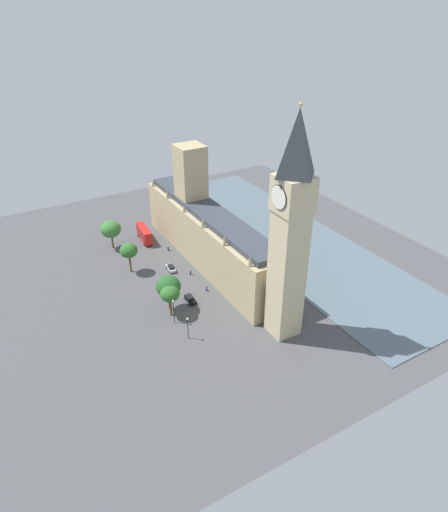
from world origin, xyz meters
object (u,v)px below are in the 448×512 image
(car_silver_opposite_hall, at_px, (171,268))
(pedestrian_leading, at_px, (168,249))
(street_lamp_slot_10, at_px, (188,324))
(double_decker_bus_kerbside, at_px, (144,233))
(pedestrian_midblock, at_px, (207,289))
(pedestrian_under_trees, at_px, (190,273))
(parliament_building, at_px, (208,232))
(street_lamp_slot_11, at_px, (174,307))
(plane_tree_near_tower, at_px, (168,286))
(clock_tower, at_px, (290,228))
(plane_tree_far_end, at_px, (170,294))
(plane_tree_by_river_gate, at_px, (129,251))
(car_black_corner, at_px, (190,299))
(plane_tree_trailing, at_px, (111,229))

(car_silver_opposite_hall, height_order, pedestrian_leading, car_silver_opposite_hall)
(car_silver_opposite_hall, distance_m, street_lamp_slot_10, 32.24)
(double_decker_bus_kerbside, relative_size, pedestrian_midblock, 6.50)
(pedestrian_under_trees, bearing_deg, street_lamp_slot_10, 44.32)
(parliament_building, xyz_separation_m, street_lamp_slot_11, (22.70, 23.85, -4.90))
(plane_tree_near_tower, relative_size, street_lamp_slot_10, 1.62)
(parliament_building, distance_m, double_decker_bus_kerbside, 26.36)
(parliament_building, distance_m, clock_tower, 44.30)
(plane_tree_far_end, distance_m, plane_tree_by_river_gate, 25.88)
(plane_tree_by_river_gate, height_order, street_lamp_slot_11, plane_tree_by_river_gate)
(plane_tree_near_tower, xyz_separation_m, street_lamp_slot_11, (1.41, 5.94, -2.31))
(car_silver_opposite_hall, distance_m, plane_tree_by_river_gate, 13.62)
(car_black_corner, bearing_deg, double_decker_bus_kerbside, -90.14)
(plane_tree_near_tower, xyz_separation_m, street_lamp_slot_10, (1.03, 13.13, -2.86))
(pedestrian_midblock, xyz_separation_m, street_lamp_slot_11, (13.89, 8.51, 4.11))
(car_black_corner, xyz_separation_m, pedestrian_under_trees, (-6.21, -12.26, -0.19))
(pedestrian_under_trees, bearing_deg, car_silver_opposite_hall, -69.43)
(car_black_corner, distance_m, street_lamp_slot_11, 10.49)
(plane_tree_near_tower, bearing_deg, car_silver_opposite_hall, -115.15)
(plane_tree_trailing, xyz_separation_m, plane_tree_by_river_gate, (0.03, 17.08, 0.37))
(plane_tree_trailing, bearing_deg, pedestrian_midblock, 111.61)
(parliament_building, relative_size, street_lamp_slot_10, 10.98)
(pedestrian_midblock, bearing_deg, street_lamp_slot_10, 96.75)
(plane_tree_trailing, height_order, plane_tree_near_tower, plane_tree_near_tower)
(car_silver_opposite_hall, height_order, plane_tree_by_river_gate, plane_tree_by_river_gate)
(plane_tree_near_tower, bearing_deg, plane_tree_by_river_gate, -83.97)
(parliament_building, xyz_separation_m, clock_tower, (0.75, 40.13, 18.75))
(plane_tree_trailing, xyz_separation_m, plane_tree_far_end, (-1.57, 42.91, -0.10))
(car_silver_opposite_hall, relative_size, pedestrian_under_trees, 2.97)
(pedestrian_leading, bearing_deg, street_lamp_slot_10, -126.91)
(pedestrian_leading, xyz_separation_m, plane_tree_far_end, (13.37, 31.91, 6.05))
(pedestrian_under_trees, height_order, plane_tree_by_river_gate, plane_tree_by_river_gate)
(double_decker_bus_kerbside, relative_size, plane_tree_by_river_gate, 1.12)
(car_silver_opposite_hall, distance_m, plane_tree_far_end, 23.00)
(car_silver_opposite_hall, bearing_deg, plane_tree_by_river_gate, 156.51)
(car_black_corner, bearing_deg, plane_tree_by_river_gate, -66.11)
(pedestrian_midblock, bearing_deg, car_black_corner, 67.63)
(car_black_corner, bearing_deg, plane_tree_near_tower, 5.51)
(parliament_building, xyz_separation_m, plane_tree_trailing, (23.70, -22.27, -2.84))
(double_decker_bus_kerbside, height_order, plane_tree_by_river_gate, plane_tree_by_river_gate)
(pedestrian_midblock, distance_m, street_lamp_slot_10, 21.01)
(parliament_building, xyz_separation_m, plane_tree_by_river_gate, (23.73, -5.19, -2.47))
(double_decker_bus_kerbside, height_order, street_lamp_slot_10, street_lamp_slot_10)
(street_lamp_slot_10, bearing_deg, clock_tower, 157.13)
(pedestrian_under_trees, distance_m, street_lamp_slot_11, 23.35)
(clock_tower, xyz_separation_m, plane_tree_far_end, (21.39, -19.50, -21.69))
(plane_tree_trailing, bearing_deg, street_lamp_slot_10, 91.49)
(pedestrian_leading, xyz_separation_m, plane_tree_by_river_gate, (14.96, 6.09, 6.52))
(double_decker_bus_kerbside, bearing_deg, parliament_building, 125.12)
(parliament_building, distance_m, plane_tree_by_river_gate, 24.42)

